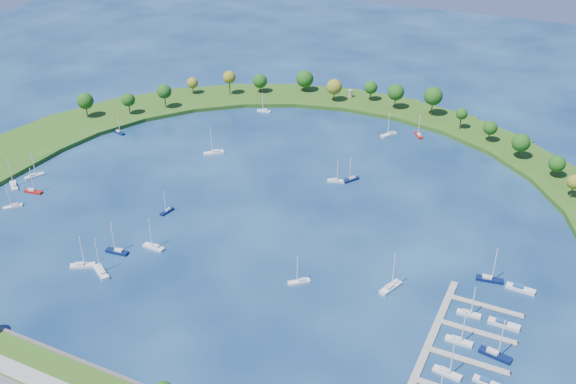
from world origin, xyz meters
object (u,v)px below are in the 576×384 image
at_px(moored_boat_14, 214,152).
at_px(moored_boat_9, 34,175).
at_px(moored_boat_3, 154,246).
at_px(docked_boat_9, 504,324).
at_px(moored_boat_12, 419,135).
at_px(moored_boat_4, 14,185).
at_px(moored_boat_13, 264,110).
at_px(dock_system, 447,371).
at_px(moored_boat_18, 82,265).
at_px(moored_boat_15, 13,206).
at_px(moored_boat_16, 391,287).
at_px(moored_boat_17, 336,180).
at_px(moored_boat_7, 167,210).
at_px(docked_boat_10, 489,279).
at_px(moored_boat_2, 299,281).
at_px(moored_boat_11, 351,179).
at_px(harbor_tower, 350,94).
at_px(moored_boat_0, 101,271).
at_px(docked_boat_7, 495,354).
at_px(moored_boat_5, 33,191).
at_px(moored_boat_8, 389,134).
at_px(docked_boat_8, 469,313).
at_px(docked_boat_5, 487,382).
at_px(moored_boat_1, 117,251).
at_px(moored_boat_6, 119,132).
at_px(docked_boat_6, 459,340).
at_px(docked_boat_4, 447,372).

bearing_deg(moored_boat_14, moored_boat_9, -0.43).
height_order(moored_boat_3, docked_boat_9, moored_boat_3).
bearing_deg(moored_boat_12, moored_boat_4, 98.69).
distance_m(moored_boat_12, moored_boat_13, 82.72).
bearing_deg(dock_system, moored_boat_18, -177.55).
distance_m(dock_system, moored_boat_15, 176.11).
xyz_separation_m(moored_boat_16, moored_boat_17, (-43.75, 60.53, -0.09)).
distance_m(moored_boat_7, moored_boat_15, 61.49).
height_order(moored_boat_12, docked_boat_10, docked_boat_10).
xyz_separation_m(moored_boat_2, moored_boat_7, (-65.45, 18.52, -0.03)).
bearing_deg(moored_boat_11, moored_boat_7, -13.51).
height_order(harbor_tower, docked_boat_9, harbor_tower).
height_order(moored_boat_7, docked_boat_9, moored_boat_7).
bearing_deg(moored_boat_0, harbor_tower, -64.39).
bearing_deg(docked_boat_7, moored_boat_5, -174.80).
xyz_separation_m(moored_boat_3, moored_boat_17, (39.28, 74.78, -0.05)).
relative_size(dock_system, moored_boat_16, 6.02).
bearing_deg(moored_boat_8, moored_boat_14, -17.98).
height_order(moored_boat_2, docked_boat_9, moored_boat_2).
bearing_deg(moored_boat_5, docked_boat_8, -9.69).
xyz_separation_m(moored_boat_4, moored_boat_12, (137.92, 124.25, -0.04)).
bearing_deg(moored_boat_15, moored_boat_0, 110.20).
relative_size(moored_boat_2, moored_boat_18, 0.89).
relative_size(moored_boat_14, moored_boat_16, 1.00).
height_order(moored_boat_2, moored_boat_11, moored_boat_11).
relative_size(dock_system, docked_boat_5, 10.47).
bearing_deg(moored_boat_8, docked_boat_10, 66.50).
xyz_separation_m(moored_boat_1, moored_boat_11, (54.69, 86.59, -0.03)).
xyz_separation_m(moored_boat_5, moored_boat_8, (113.93, 118.50, 0.05)).
bearing_deg(moored_boat_3, docked_boat_5, 175.55).
relative_size(moored_boat_11, docked_boat_5, 1.42).
bearing_deg(docked_boat_8, moored_boat_3, -176.82).
bearing_deg(moored_boat_13, moored_boat_3, 91.29).
bearing_deg(moored_boat_17, moored_boat_6, 160.54).
distance_m(moored_boat_18, docked_boat_5, 134.39).
relative_size(moored_boat_7, docked_boat_10, 0.74).
distance_m(moored_boat_12, docked_boat_6, 146.40).
relative_size(moored_boat_18, docked_boat_10, 0.95).
bearing_deg(moored_boat_12, docked_boat_5, 168.82).
distance_m(moored_boat_3, moored_boat_15, 67.22).
bearing_deg(moored_boat_12, moored_boat_13, 60.10).
bearing_deg(moored_boat_16, moored_boat_6, 88.82).
relative_size(docked_boat_4, docked_boat_10, 0.91).
bearing_deg(moored_boat_15, docked_boat_9, 131.77).
relative_size(moored_boat_12, docked_boat_7, 0.84).
relative_size(moored_boat_6, moored_boat_7, 1.05).
xyz_separation_m(moored_boat_1, moored_boat_6, (-65.73, 83.08, -0.06)).
height_order(docked_boat_5, docked_boat_6, docked_boat_6).
relative_size(moored_boat_9, moored_boat_15, 1.12).
distance_m(docked_boat_4, docked_boat_10, 48.05).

